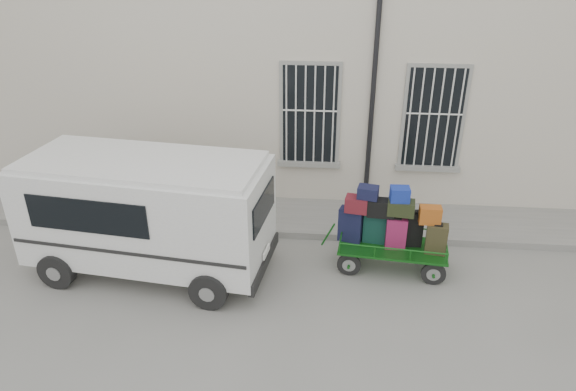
{
  "coord_description": "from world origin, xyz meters",
  "views": [
    {
      "loc": [
        0.1,
        -8.04,
        5.7
      ],
      "look_at": [
        -0.71,
        1.0,
        1.21
      ],
      "focal_mm": 32.0,
      "sensor_mm": 36.0,
      "label": 1
    }
  ],
  "objects": [
    {
      "name": "ground",
      "position": [
        0.0,
        0.0,
        0.0
      ],
      "size": [
        80.0,
        80.0,
        0.0
      ],
      "primitive_type": "plane",
      "color": "slate",
      "rests_on": "ground"
    },
    {
      "name": "building",
      "position": [
        0.0,
        5.5,
        3.0
      ],
      "size": [
        24.0,
        5.15,
        6.0
      ],
      "color": "beige",
      "rests_on": "ground"
    },
    {
      "name": "sidewalk",
      "position": [
        0.0,
        2.2,
        0.07
      ],
      "size": [
        24.0,
        1.7,
        0.15
      ],
      "primitive_type": "cube",
      "color": "slate",
      "rests_on": "ground"
    },
    {
      "name": "luggage_cart",
      "position": [
        1.27,
        0.43,
        0.89
      ],
      "size": [
        2.4,
        1.12,
        1.74
      ],
      "rotation": [
        0.0,
        0.0,
        -0.11
      ],
      "color": "black",
      "rests_on": "ground"
    },
    {
      "name": "van",
      "position": [
        -3.23,
        0.04,
        1.3
      ],
      "size": [
        4.71,
        2.47,
        2.28
      ],
      "rotation": [
        0.0,
        0.0,
        -0.12
      ],
      "color": "white",
      "rests_on": "ground"
    }
  ]
}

